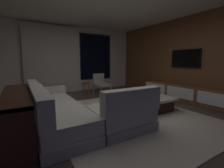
{
  "coord_description": "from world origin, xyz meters",
  "views": [
    {
      "loc": [
        -1.73,
        -2.94,
        1.27
      ],
      "look_at": [
        0.54,
        0.87,
        0.62
      ],
      "focal_mm": 25.01,
      "sensor_mm": 36.0,
      "label": 1
    }
  ],
  "objects_px": {
    "mounted_tv": "(185,59)",
    "media_console": "(185,93)",
    "side_stool": "(86,85)",
    "coffee_table": "(146,103)",
    "accent_chair_near_window": "(101,83)",
    "sectional_couch": "(72,112)",
    "book_stack_on_coffee_table": "(138,94)",
    "console_table_behind_couch": "(17,111)"
  },
  "relations": [
    {
      "from": "coffee_table",
      "to": "media_console",
      "type": "distance_m",
      "value": 1.71
    },
    {
      "from": "book_stack_on_coffee_table",
      "to": "mounted_tv",
      "type": "relative_size",
      "value": 0.28
    },
    {
      "from": "mounted_tv",
      "to": "coffee_table",
      "type": "bearing_deg",
      "value": -172.96
    },
    {
      "from": "accent_chair_near_window",
      "to": "mounted_tv",
      "type": "height_order",
      "value": "mounted_tv"
    },
    {
      "from": "sectional_couch",
      "to": "side_stool",
      "type": "distance_m",
      "value": 2.91
    },
    {
      "from": "coffee_table",
      "to": "accent_chair_near_window",
      "type": "xyz_separation_m",
      "value": [
        -0.07,
        2.46,
        0.25
      ]
    },
    {
      "from": "accent_chair_near_window",
      "to": "console_table_behind_couch",
      "type": "xyz_separation_m",
      "value": [
        -2.81,
        -2.39,
        -0.02
      ]
    },
    {
      "from": "side_stool",
      "to": "mounted_tv",
      "type": "height_order",
      "value": "mounted_tv"
    },
    {
      "from": "media_console",
      "to": "console_table_behind_couch",
      "type": "relative_size",
      "value": 1.48
    },
    {
      "from": "coffee_table",
      "to": "book_stack_on_coffee_table",
      "type": "distance_m",
      "value": 0.29
    },
    {
      "from": "coffee_table",
      "to": "side_stool",
      "type": "height_order",
      "value": "side_stool"
    },
    {
      "from": "coffee_table",
      "to": "media_console",
      "type": "xyz_separation_m",
      "value": [
        1.71,
        0.04,
        0.06
      ]
    },
    {
      "from": "side_stool",
      "to": "sectional_couch",
      "type": "bearing_deg",
      "value": -116.56
    },
    {
      "from": "sectional_couch",
      "to": "mounted_tv",
      "type": "xyz_separation_m",
      "value": [
        3.85,
        0.29,
        1.06
      ]
    },
    {
      "from": "side_stool",
      "to": "media_console",
      "type": "height_order",
      "value": "media_console"
    },
    {
      "from": "mounted_tv",
      "to": "accent_chair_near_window",
      "type": "bearing_deg",
      "value": 131.22
    },
    {
      "from": "coffee_table",
      "to": "console_table_behind_couch",
      "type": "bearing_deg",
      "value": 178.5
    },
    {
      "from": "book_stack_on_coffee_table",
      "to": "accent_chair_near_window",
      "type": "relative_size",
      "value": 0.36
    },
    {
      "from": "accent_chair_near_window",
      "to": "side_stool",
      "type": "distance_m",
      "value": 0.61
    },
    {
      "from": "book_stack_on_coffee_table",
      "to": "side_stool",
      "type": "xyz_separation_m",
      "value": [
        -0.54,
        2.39,
        -0.03
      ]
    },
    {
      "from": "accent_chair_near_window",
      "to": "console_table_behind_couch",
      "type": "bearing_deg",
      "value": -139.67
    },
    {
      "from": "mounted_tv",
      "to": "console_table_behind_couch",
      "type": "bearing_deg",
      "value": -178.11
    },
    {
      "from": "sectional_couch",
      "to": "side_stool",
      "type": "height_order",
      "value": "sectional_couch"
    },
    {
      "from": "mounted_tv",
      "to": "console_table_behind_couch",
      "type": "height_order",
      "value": "mounted_tv"
    },
    {
      "from": "mounted_tv",
      "to": "media_console",
      "type": "bearing_deg",
      "value": -132.46
    },
    {
      "from": "sectional_couch",
      "to": "coffee_table",
      "type": "bearing_deg",
      "value": 1.59
    },
    {
      "from": "sectional_couch",
      "to": "media_console",
      "type": "relative_size",
      "value": 0.81
    },
    {
      "from": "side_stool",
      "to": "mounted_tv",
      "type": "xyz_separation_m",
      "value": [
        2.55,
        -2.31,
        0.98
      ]
    },
    {
      "from": "side_stool",
      "to": "accent_chair_near_window",
      "type": "bearing_deg",
      "value": -7.78
    },
    {
      "from": "coffee_table",
      "to": "accent_chair_near_window",
      "type": "distance_m",
      "value": 2.48
    },
    {
      "from": "book_stack_on_coffee_table",
      "to": "accent_chair_near_window",
      "type": "bearing_deg",
      "value": 88.51
    },
    {
      "from": "book_stack_on_coffee_table",
      "to": "media_console",
      "type": "height_order",
      "value": "media_console"
    },
    {
      "from": "side_stool",
      "to": "console_table_behind_couch",
      "type": "relative_size",
      "value": 0.22
    },
    {
      "from": "accent_chair_near_window",
      "to": "media_console",
      "type": "relative_size",
      "value": 0.25
    },
    {
      "from": "media_console",
      "to": "sectional_couch",
      "type": "bearing_deg",
      "value": -178.6
    },
    {
      "from": "coffee_table",
      "to": "accent_chair_near_window",
      "type": "bearing_deg",
      "value": 91.54
    },
    {
      "from": "book_stack_on_coffee_table",
      "to": "media_console",
      "type": "distance_m",
      "value": 1.84
    },
    {
      "from": "side_stool",
      "to": "media_console",
      "type": "bearing_deg",
      "value": -46.62
    },
    {
      "from": "coffee_table",
      "to": "mounted_tv",
      "type": "distance_m",
      "value": 2.23
    },
    {
      "from": "coffee_table",
      "to": "book_stack_on_coffee_table",
      "type": "xyz_separation_m",
      "value": [
        -0.13,
        0.15,
        0.22
      ]
    },
    {
      "from": "side_stool",
      "to": "media_console",
      "type": "relative_size",
      "value": 0.15
    },
    {
      "from": "sectional_couch",
      "to": "accent_chair_near_window",
      "type": "distance_m",
      "value": 3.16
    }
  ]
}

